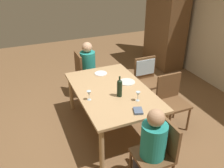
% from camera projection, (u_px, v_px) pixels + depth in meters
% --- Properties ---
extents(ground_plane, '(10.00, 10.00, 0.00)m').
position_uv_depth(ground_plane, '(112.00, 126.00, 4.20)').
color(ground_plane, brown).
extents(armoire_cabinet, '(1.18, 0.62, 2.18)m').
position_uv_depth(armoire_cabinet, '(166.00, 24.00, 6.08)').
color(armoire_cabinet, brown).
rests_on(armoire_cabinet, ground_plane).
extents(dining_table, '(1.77, 1.13, 0.74)m').
position_uv_depth(dining_table, '(112.00, 93.00, 3.89)').
color(dining_table, tan).
rests_on(dining_table, ground_plane).
extents(chair_left_end, '(0.44, 0.44, 0.92)m').
position_uv_depth(chair_left_end, '(84.00, 71.00, 4.95)').
color(chair_left_end, brown).
rests_on(chair_left_end, ground_plane).
extents(chair_right_end, '(0.44, 0.44, 0.92)m').
position_uv_depth(chair_right_end, '(159.00, 149.00, 2.96)').
color(chair_right_end, brown).
rests_on(chair_right_end, ground_plane).
extents(chair_far_right, '(0.44, 0.44, 0.92)m').
position_uv_depth(chair_far_right, '(171.00, 98.00, 4.02)').
color(chair_far_right, brown).
rests_on(chair_far_right, ground_plane).
extents(chair_far_left, '(0.46, 0.44, 0.92)m').
position_uv_depth(chair_far_left, '(146.00, 74.00, 4.67)').
color(chair_far_left, brown).
rests_on(chair_far_left, ground_plane).
extents(person_woman_host, '(0.31, 0.35, 1.14)m').
position_uv_depth(person_woman_host, '(89.00, 65.00, 4.93)').
color(person_woman_host, '#33333D').
rests_on(person_woman_host, ground_plane).
extents(person_man_bearded, '(0.31, 0.35, 1.14)m').
position_uv_depth(person_man_bearded, '(151.00, 144.00, 2.86)').
color(person_man_bearded, '#33333D').
rests_on(person_man_bearded, ground_plane).
extents(wine_bottle_tall_green, '(0.08, 0.08, 0.33)m').
position_uv_depth(wine_bottle_tall_green, '(120.00, 88.00, 3.61)').
color(wine_bottle_tall_green, black).
rests_on(wine_bottle_tall_green, dining_table).
extents(wine_glass_near_left, '(0.07, 0.07, 0.15)m').
position_uv_depth(wine_glass_near_left, '(89.00, 94.00, 3.53)').
color(wine_glass_near_left, silver).
rests_on(wine_glass_near_left, dining_table).
extents(wine_glass_centre, '(0.07, 0.07, 0.15)m').
position_uv_depth(wine_glass_centre, '(138.00, 94.00, 3.51)').
color(wine_glass_centre, silver).
rests_on(wine_glass_centre, dining_table).
extents(dinner_plate_host, '(0.27, 0.27, 0.01)m').
position_uv_depth(dinner_plate_host, '(127.00, 82.00, 4.07)').
color(dinner_plate_host, silver).
rests_on(dinner_plate_host, dining_table).
extents(dinner_plate_guest_left, '(0.23, 0.23, 0.01)m').
position_uv_depth(dinner_plate_guest_left, '(101.00, 73.00, 4.36)').
color(dinner_plate_guest_left, white).
rests_on(dinner_plate_guest_left, dining_table).
extents(folded_napkin, '(0.19, 0.17, 0.03)m').
position_uv_depth(folded_napkin, '(138.00, 111.00, 3.30)').
color(folded_napkin, '#4C5B75').
rests_on(folded_napkin, dining_table).
extents(handbag, '(0.19, 0.30, 0.22)m').
position_uv_depth(handbag, '(157.00, 108.00, 4.51)').
color(handbag, brown).
rests_on(handbag, ground_plane).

